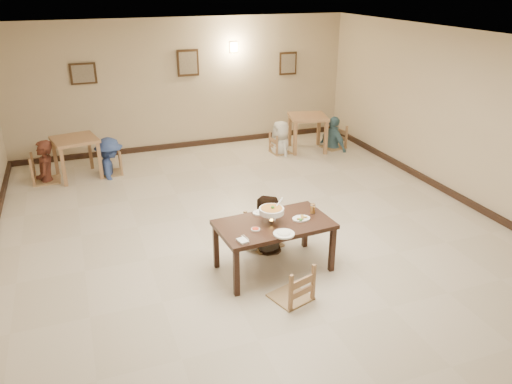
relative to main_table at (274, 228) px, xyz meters
name	(u,v)px	position (x,y,z in m)	size (l,w,h in m)	color
floor	(261,239)	(0.15, 0.87, -0.65)	(10.00, 10.00, 0.00)	beige
ceiling	(262,43)	(0.15, 0.87, 2.35)	(10.00, 10.00, 0.00)	silver
wall_back	(185,85)	(0.15, 5.87, 0.85)	(10.00, 10.00, 0.00)	#C2AE8E
wall_right	(479,123)	(4.15, 0.87, 0.85)	(10.00, 10.00, 0.00)	#C2AE8E
baseboard_back	(188,144)	(0.15, 5.84, -0.59)	(8.00, 0.06, 0.12)	black
baseboard_right	(463,200)	(4.12, 0.87, -0.59)	(0.06, 10.00, 0.12)	black
picture_a	(83,74)	(-2.05, 5.82, 1.25)	(0.55, 0.04, 0.45)	#311F11
picture_b	(188,63)	(0.25, 5.82, 1.35)	(0.50, 0.04, 0.60)	#311F11
picture_c	(288,63)	(2.75, 5.82, 1.20)	(0.45, 0.04, 0.55)	#311F11
wall_sconce	(233,47)	(1.35, 5.83, 1.65)	(0.16, 0.05, 0.22)	#FFD88C
main_table	(274,228)	(0.00, 0.00, 0.00)	(1.61, 0.98, 0.73)	#311C13
chair_far	(264,215)	(0.12, 0.69, -0.15)	(0.47, 0.47, 1.00)	#A28055
chair_near	(291,265)	(-0.06, -0.73, -0.16)	(0.46, 0.46, 0.98)	#A28055
main_diner	(264,196)	(0.11, 0.64, 0.20)	(0.82, 0.64, 1.69)	gray
curry_warmer	(272,211)	(-0.03, 0.01, 0.26)	(0.38, 0.34, 0.30)	silver
rice_plate_far	(262,212)	(-0.05, 0.34, 0.09)	(0.26, 0.26, 0.06)	white
rice_plate_near	(284,234)	(-0.01, -0.36, 0.09)	(0.28, 0.28, 0.06)	white
fried_plate	(301,218)	(0.39, -0.04, 0.10)	(0.25, 0.25, 0.06)	white
chili_dish	(255,229)	(-0.31, -0.12, 0.09)	(0.12, 0.12, 0.03)	white
napkin_cutlery	(243,241)	(-0.57, -0.35, 0.09)	(0.16, 0.24, 0.03)	white
drink_glass	(313,209)	(0.62, 0.08, 0.15)	(0.07, 0.07, 0.14)	white
bg_table_left	(75,145)	(-2.42, 4.67, 0.04)	(0.99, 0.99, 0.83)	#9E744F
bg_table_right	(308,121)	(2.75, 4.61, 0.05)	(1.01, 1.01, 0.84)	#9E744F
bg_chair_ll	(43,156)	(-3.05, 4.64, -0.11)	(0.51, 0.51, 1.08)	#A28055
bg_chair_lr	(109,152)	(-1.79, 4.63, -0.17)	(0.45, 0.45, 0.97)	#A28055
bg_chair_rl	(281,134)	(2.08, 4.64, -0.20)	(0.42, 0.42, 0.90)	#A28055
bg_chair_rr	(334,127)	(3.42, 4.54, -0.14)	(0.48, 0.48, 1.03)	#A28055
bg_diner_a	(40,141)	(-3.05, 4.64, 0.21)	(0.62, 0.41, 1.71)	#4E251B
bg_diner_b	(107,138)	(-1.79, 4.63, 0.13)	(1.00, 0.58, 1.56)	#3C5695
bg_diner_c	(281,121)	(2.08, 4.64, 0.11)	(0.75, 0.49, 1.53)	silver
bg_diner_d	(335,117)	(3.42, 4.54, 0.12)	(0.90, 0.37, 1.53)	slate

